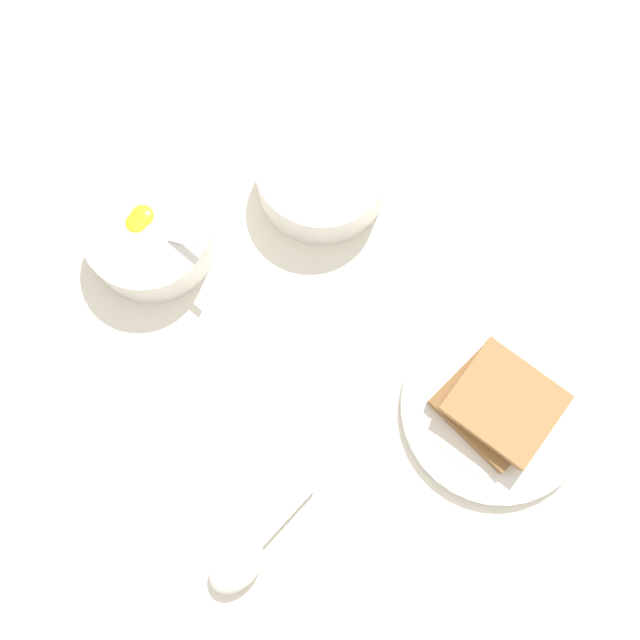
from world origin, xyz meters
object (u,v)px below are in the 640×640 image
toast_plate (495,408)px  soup_spoon (244,557)px  toast_sandwich (500,404)px  egg_bowl (149,236)px  congee_bowl (322,173)px

toast_plate → soup_spoon: (-0.10, -0.28, 0.01)m
toast_sandwich → egg_bowl: bearing=-164.8°
egg_bowl → soup_spoon: 0.35m
toast_plate → congee_bowl: size_ratio=1.37×
egg_bowl → congee_bowl: (0.09, 0.18, 0.00)m
egg_bowl → toast_plate: 0.41m
toast_plate → toast_sandwich: size_ratio=1.75×
toast_plate → soup_spoon: size_ratio=1.45×
toast_plate → toast_sandwich: toast_sandwich is taller
toast_plate → soup_spoon: 0.30m
soup_spoon → toast_plate: bearing=71.2°
egg_bowl → soup_spoon: egg_bowl is taller
toast_sandwich → soup_spoon: toast_sandwich is taller
egg_bowl → toast_sandwich: 0.41m
egg_bowl → congee_bowl: 0.20m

